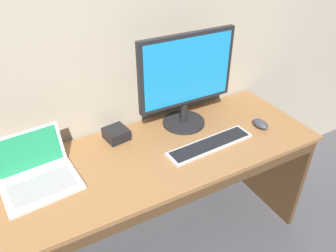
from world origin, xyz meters
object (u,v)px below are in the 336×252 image
computer_mouse (261,124)px  external_drive_box (116,134)px  external_monitor (186,78)px  laptop_silver (37,175)px  wired_keyboard (210,145)px

computer_mouse → external_drive_box: size_ratio=0.88×
external_monitor → external_drive_box: 0.48m
laptop_silver → wired_keyboard: bearing=-10.1°
external_monitor → wired_keyboard: bearing=-87.2°
external_drive_box → computer_mouse: bearing=-20.6°
wired_keyboard → external_drive_box: bearing=144.0°
external_monitor → computer_mouse: size_ratio=5.26×
laptop_silver → computer_mouse: 1.20m
laptop_silver → wired_keyboard: laptop_silver is taller
external_monitor → laptop_silver: bearing=-173.9°
external_monitor → wired_keyboard: 0.37m
wired_keyboard → computer_mouse: size_ratio=4.70×
laptop_silver → external_drive_box: laptop_silver is taller
external_drive_box → laptop_silver: bearing=-161.3°
wired_keyboard → computer_mouse: 0.35m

